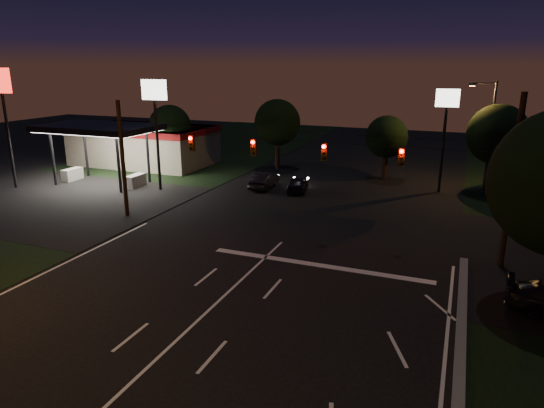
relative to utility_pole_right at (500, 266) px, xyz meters
The scene contains 17 objects.
ground 19.21m from the utility_pole_right, 128.66° to the right, with size 140.00×140.00×0.00m, color black.
cross_street_left 32.02m from the utility_pole_right, behind, with size 20.00×16.00×0.02m, color black.
stop_bar 9.66m from the utility_pole_right, 158.75° to the right, with size 12.00×0.50×0.01m, color silver.
utility_pole_right is the anchor object (origin of this frame).
utility_pole_left 24.00m from the utility_pole_right, behind, with size 0.28×0.28×8.00m, color black.
signal_span 13.20m from the utility_pole_right, behind, with size 24.00×0.40×1.56m.
gas_station 37.27m from the utility_pole_right, 155.56° to the left, with size 14.20×16.10×5.25m.
pole_sign_left_near 27.82m from the utility_pole_right, 164.93° to the left, with size 2.20×0.30×9.10m.
pole_sign_left_far 38.87m from the utility_pole_right, behind, with size 2.00×0.30×10.00m.
pole_sign_right 16.73m from the utility_pole_right, 104.93° to the left, with size 1.80×0.30×8.40m.
street_light_right_far 17.81m from the utility_pole_right, 92.57° to the left, with size 2.20×0.35×9.00m.
tree_far_a 33.84m from the utility_pole_right, 153.24° to the left, with size 4.20×4.20×6.42m.
tree_far_b 28.04m from the utility_pole_right, 136.25° to the left, with size 4.60×4.60×6.98m.
tree_far_c 20.58m from the utility_pole_right, 116.39° to the left, with size 3.80×3.80×5.86m.
tree_far_d 16.84m from the utility_pole_right, 89.92° to the left, with size 4.80×4.80×7.30m.
car_oncoming_a 18.56m from the utility_pole_right, 144.08° to the left, with size 1.48×3.67×1.25m, color black.
car_oncoming_b 21.19m from the utility_pole_right, 148.78° to the left, with size 1.44×4.13×1.36m, color black.
Camera 1 is at (9.52, -11.53, 10.25)m, focal length 32.00 mm.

